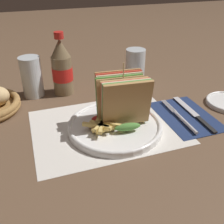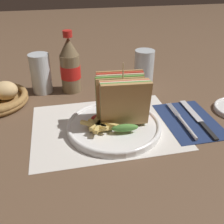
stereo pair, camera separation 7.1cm
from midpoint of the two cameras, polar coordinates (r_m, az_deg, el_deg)
name	(u,v)px [view 2 (the right image)]	position (r m, az deg, el deg)	size (l,w,h in m)	color
ground_plane	(121,128)	(0.71, 4.72, -3.62)	(4.00, 4.00, 0.00)	brown
placemat	(106,126)	(0.72, 1.52, -3.17)	(0.40, 0.30, 0.00)	silver
plate_main	(114,125)	(0.71, 3.21, -2.97)	(0.25, 0.25, 0.02)	white
club_sandwich	(123,101)	(0.68, 5.29, 2.37)	(0.13, 0.12, 0.17)	tan
fries_pile	(100,124)	(0.67, 0.27, -2.81)	(0.09, 0.09, 0.02)	#E5C166
ketchup_blob	(98,118)	(0.70, -0.12, -1.49)	(0.04, 0.03, 0.01)	maroon
napkin	(189,120)	(0.78, 18.94, -1.79)	(0.15, 0.21, 0.00)	navy
fork	(184,123)	(0.75, 17.98, -2.34)	(0.02, 0.19, 0.01)	silver
knife	(198,119)	(0.79, 20.66, -1.42)	(0.02, 0.21, 0.00)	black
coke_bottle_near	(70,66)	(0.89, -6.83, 9.79)	(0.07, 0.07, 0.21)	#7A6647
glass_near	(144,69)	(0.93, 9.15, 9.16)	(0.07, 0.07, 0.13)	silver
glass_far	(41,76)	(0.91, -13.03, 7.61)	(0.07, 0.07, 0.13)	silver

